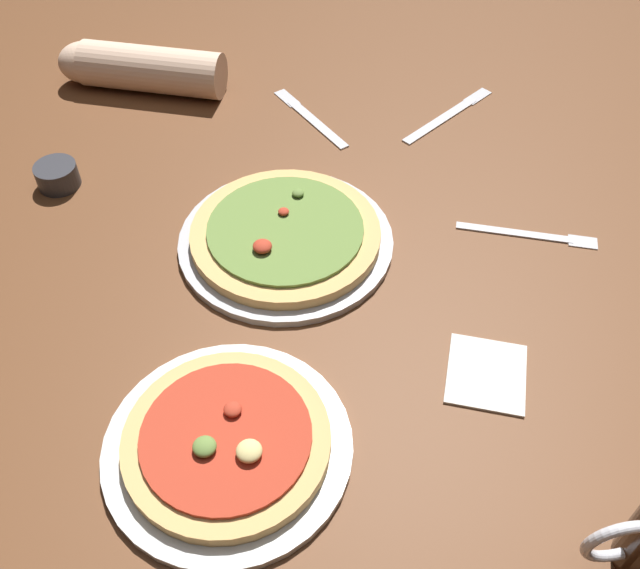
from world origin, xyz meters
name	(u,v)px	position (x,y,z in m)	size (l,w,h in m)	color
ground_plane	(320,300)	(0.00, 0.00, -0.01)	(2.40, 2.40, 0.03)	brown
pizza_plate_near	(227,443)	(-0.14, -0.23, 0.02)	(0.30, 0.30, 0.05)	silver
pizza_plate_far	(286,237)	(-0.04, 0.11, 0.02)	(0.33, 0.33, 0.05)	#B2B2B7
ramekin_sauce	(57,175)	(-0.40, 0.30, 0.02)	(0.07, 0.07, 0.04)	#333338
napkin_folded	(487,373)	(0.20, -0.17, 0.00)	(0.10, 0.11, 0.01)	silver
fork_left	(530,234)	(0.34, 0.08, 0.00)	(0.21, 0.09, 0.01)	silver
knife_right	(449,114)	(0.30, 0.41, 0.00)	(0.21, 0.16, 0.01)	silver
knife_spare	(310,117)	(0.04, 0.43, 0.00)	(0.12, 0.20, 0.01)	silver
diner_arm	(136,68)	(-0.28, 0.58, 0.04)	(0.32, 0.17, 0.09)	beige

